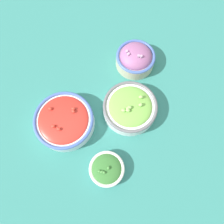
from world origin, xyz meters
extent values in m
plane|color=#337F75|center=(0.00, 0.00, 0.00)|extent=(3.00, 3.00, 0.00)
cylinder|color=white|center=(0.06, -0.02, 0.03)|extent=(0.20, 0.20, 0.05)
torus|color=slate|center=(0.06, -0.02, 0.05)|extent=(0.20, 0.20, 0.01)
ellipsoid|color=#7ABC4C|center=(0.06, -0.02, 0.05)|extent=(0.16, 0.16, 0.03)
ellipsoid|color=#99D166|center=(0.04, -0.04, 0.08)|extent=(0.02, 0.02, 0.01)
ellipsoid|color=#99D166|center=(0.05, -0.03, 0.08)|extent=(0.02, 0.02, 0.01)
ellipsoid|color=#99D166|center=(0.11, -0.02, 0.07)|extent=(0.02, 0.02, 0.01)
ellipsoid|color=#99D166|center=(0.09, -0.04, 0.07)|extent=(0.02, 0.01, 0.01)
ellipsoid|color=#99D166|center=(0.03, -0.03, 0.07)|extent=(0.02, 0.02, 0.01)
ellipsoid|color=#99D166|center=(0.04, -0.03, 0.08)|extent=(0.02, 0.02, 0.01)
cylinder|color=silver|center=(-0.16, 0.06, 0.03)|extent=(0.21, 0.21, 0.05)
torus|color=#4766B7|center=(-0.16, 0.06, 0.05)|extent=(0.21, 0.21, 0.01)
ellipsoid|color=red|center=(-0.16, 0.06, 0.05)|extent=(0.18, 0.18, 0.02)
ellipsoid|color=red|center=(-0.12, 0.07, 0.07)|extent=(0.01, 0.02, 0.01)
ellipsoid|color=red|center=(-0.19, 0.04, 0.07)|extent=(0.02, 0.02, 0.01)
ellipsoid|color=red|center=(-0.18, 0.12, 0.07)|extent=(0.02, 0.02, 0.01)
ellipsoid|color=red|center=(-0.20, 0.05, 0.07)|extent=(0.02, 0.02, 0.01)
ellipsoid|color=red|center=(-0.11, 0.07, 0.07)|extent=(0.02, 0.02, 0.01)
cylinder|color=#B2C1CC|center=(-0.12, -0.16, 0.02)|extent=(0.12, 0.12, 0.03)
torus|color=silver|center=(-0.12, -0.16, 0.03)|extent=(0.12, 0.12, 0.01)
ellipsoid|color=#387533|center=(-0.12, -0.16, 0.03)|extent=(0.10, 0.10, 0.03)
ellipsoid|color=#47893D|center=(-0.14, -0.16, 0.05)|extent=(0.01, 0.01, 0.01)
ellipsoid|color=#47893D|center=(-0.14, -0.17, 0.05)|extent=(0.01, 0.01, 0.01)
ellipsoid|color=#47893D|center=(-0.15, -0.16, 0.05)|extent=(0.01, 0.01, 0.01)
ellipsoid|color=#47893D|center=(-0.12, -0.16, 0.06)|extent=(0.01, 0.01, 0.01)
ellipsoid|color=#47893D|center=(-0.12, -0.16, 0.06)|extent=(0.01, 0.01, 0.01)
cylinder|color=beige|center=(0.20, 0.14, 0.03)|extent=(0.15, 0.15, 0.05)
torus|color=#4766B7|center=(0.20, 0.14, 0.05)|extent=(0.15, 0.15, 0.01)
ellipsoid|color=#9E5B8E|center=(0.20, 0.14, 0.05)|extent=(0.12, 0.12, 0.06)
cube|color=#C699C1|center=(0.20, 0.11, 0.09)|extent=(0.01, 0.01, 0.01)
cube|color=#C699C1|center=(0.19, 0.12, 0.09)|extent=(0.01, 0.01, 0.01)
cube|color=#C699C1|center=(0.17, 0.16, 0.08)|extent=(0.01, 0.01, 0.01)
cube|color=#C699C1|center=(0.16, 0.14, 0.09)|extent=(0.01, 0.01, 0.01)
camera|label=1|loc=(-0.13, -0.21, 0.79)|focal=35.00mm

